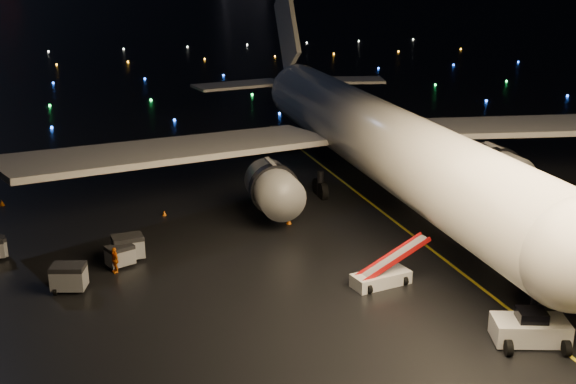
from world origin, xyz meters
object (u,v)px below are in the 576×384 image
Objects in this scene: airliner at (363,91)px; pushback_tug at (530,326)px; baggage_cart_0 at (128,248)px; baggage_cart_1 at (120,256)px; belt_loader at (381,265)px; crew_c at (115,260)px; baggage_cart_2 at (69,278)px.

airliner is 15.81× the size of pushback_tug.
airliner is at bearing 104.00° from pushback_tug.
baggage_cart_1 is at bearing -127.63° from baggage_cart_0.
belt_loader is 3.15× the size of crew_c.
baggage_cart_1 is 4.74m from baggage_cart_2.
baggage_cart_0 reaches higher than baggage_cart_2.
crew_c is 1.09m from baggage_cart_1.
pushback_tug is 29.14m from baggage_cart_2.
baggage_cart_0 is 5.94m from baggage_cart_2.
baggage_cart_2 is at bearing -140.99° from baggage_cart_0.
crew_c reaches higher than baggage_cart_0.
baggage_cart_2 is (-3.55, -3.13, 0.14)m from baggage_cart_1.
baggage_cart_0 is 1.25m from baggage_cart_1.
pushback_tug is at bearing -72.47° from belt_loader.
airliner is 30.39× the size of baggage_cart_2.
crew_c is 0.86× the size of baggage_cart_2.
pushback_tug is 1.91× the size of baggage_cart_0.
baggage_cart_1 is at bearing 158.46° from pushback_tug.
pushback_tug is 2.23× the size of crew_c.
pushback_tug is at bearing -92.76° from airliner.
baggage_cart_0 is (1.09, 2.04, -0.01)m from crew_c.
belt_loader is (-5.01, 9.54, 0.44)m from pushback_tug.
pushback_tug is 27.76m from crew_c.
crew_c is 0.86× the size of baggage_cart_0.
baggage_cart_0 reaches higher than baggage_cart_1.
crew_c is at bearing 160.59° from pushback_tug.
pushback_tug is at bearing 34.11° from crew_c.
belt_loader reaches higher than crew_c.
pushback_tug is 1.92× the size of baggage_cart_2.
baggage_cart_0 is (-15.89, 9.44, -0.50)m from belt_loader.
pushback_tug reaches higher than baggage_cart_2.
baggage_cart_1 is (-0.66, -1.06, -0.15)m from baggage_cart_0.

